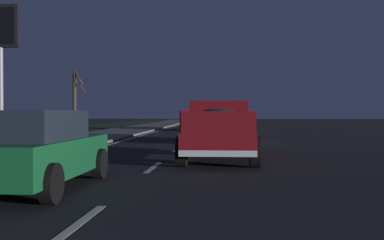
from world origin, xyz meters
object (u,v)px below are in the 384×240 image
at_px(sedan_white, 225,121).
at_px(sedan_green, 33,149).
at_px(gas_price_sign, 0,38).
at_px(pickup_truck, 219,129).
at_px(sedan_silver, 224,127).
at_px(bare_tree_far, 75,99).

xyz_separation_m(sedan_white, sedan_green, (-28.04, 3.68, 0.00)).
height_order(sedan_green, gas_price_sign, gas_price_sign).
bearing_deg(pickup_truck, sedan_green, 148.84).
bearing_deg(gas_price_sign, sedan_white, -40.44).
height_order(sedan_white, gas_price_sign, gas_price_sign).
xyz_separation_m(sedan_silver, sedan_green, (-14.30, 3.65, 0.00)).
relative_size(pickup_truck, sedan_green, 1.23).
relative_size(pickup_truck, bare_tree_far, 1.09).
distance_m(gas_price_sign, bare_tree_far, 13.89).
bearing_deg(sedan_green, gas_price_sign, 28.16).
bearing_deg(pickup_truck, gas_price_sign, 52.29).
height_order(sedan_green, bare_tree_far, bare_tree_far).
distance_m(sedan_green, bare_tree_far, 29.44).
distance_m(sedan_silver, bare_tree_far, 18.43).
bearing_deg(sedan_white, pickup_truck, 179.57).
relative_size(sedan_silver, bare_tree_far, 0.89).
distance_m(pickup_truck, bare_tree_far, 25.36).
relative_size(gas_price_sign, bare_tree_far, 1.41).
height_order(pickup_truck, sedan_white, pickup_truck).
height_order(sedan_silver, bare_tree_far, bare_tree_far).
distance_m(sedan_silver, gas_price_sign, 12.30).
relative_size(sedan_white, sedan_silver, 1.00).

